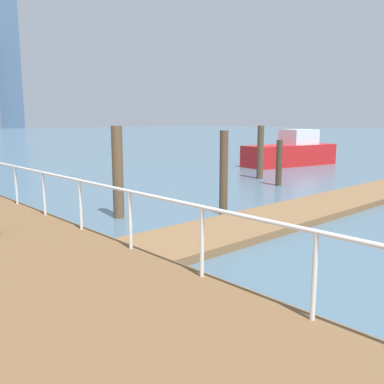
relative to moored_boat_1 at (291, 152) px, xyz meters
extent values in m
plane|color=slate|center=(-14.40, 3.64, -0.80)|extent=(300.00, 300.00, 0.00)
cube|color=olive|center=(-10.55, -8.04, -0.71)|extent=(14.70, 2.00, 0.18)
cylinder|color=white|center=(-17.55, -12.19, 0.12)|extent=(0.06, 0.06, 1.05)
cylinder|color=white|center=(-17.55, -10.34, 0.12)|extent=(0.06, 0.06, 1.05)
cylinder|color=white|center=(-17.55, -8.50, 0.12)|extent=(0.06, 0.06, 1.05)
cylinder|color=white|center=(-17.55, -6.65, 0.12)|extent=(0.06, 0.06, 1.05)
cylinder|color=white|center=(-17.55, -4.81, 0.12)|extent=(0.06, 0.06, 1.05)
cylinder|color=white|center=(-17.55, -2.96, 0.12)|extent=(0.06, 0.06, 1.05)
cylinder|color=white|center=(-17.55, -6.65, 0.65)|extent=(0.06, 25.83, 0.06)
cylinder|color=#473826|center=(-7.29, -4.33, 0.15)|extent=(0.25, 0.25, 1.91)
cylinder|color=brown|center=(-15.44, -4.81, 0.48)|extent=(0.30, 0.30, 2.55)
cylinder|color=brown|center=(-12.93, -6.45, 0.41)|extent=(0.24, 0.24, 2.42)
cylinder|color=brown|center=(-6.15, -2.45, 0.43)|extent=(0.30, 0.30, 2.47)
cube|color=red|center=(-0.11, 0.02, -0.17)|extent=(6.50, 2.90, 1.25)
cube|color=white|center=(0.60, -0.10, 0.91)|extent=(2.25, 1.82, 0.92)
camera|label=1|loc=(-21.61, -14.55, 1.87)|focal=38.80mm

